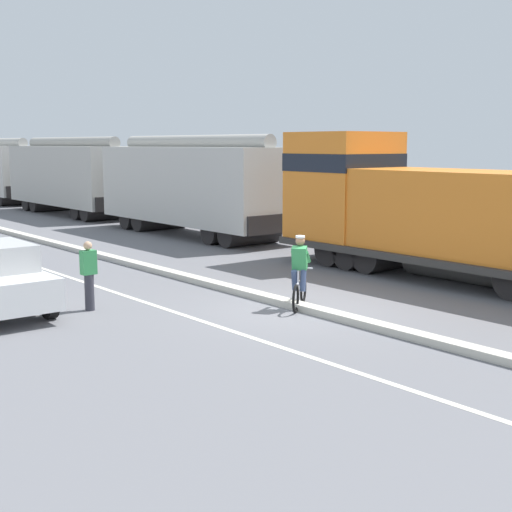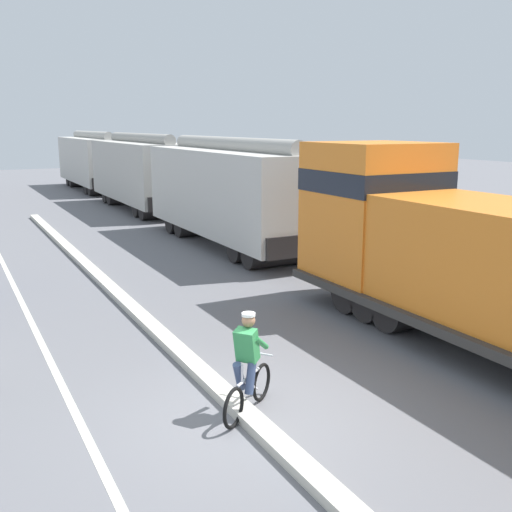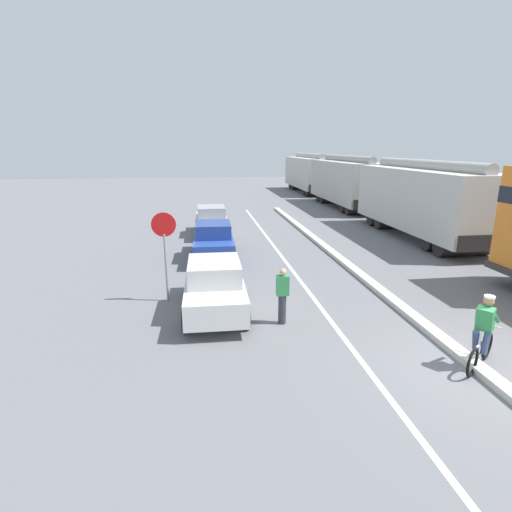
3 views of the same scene
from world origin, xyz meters
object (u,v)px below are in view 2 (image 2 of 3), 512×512
Objects in this scene: hopper_car_lead at (231,193)px; hopper_car_middle at (141,172)px; cyclist at (248,367)px; locomotive at (480,264)px; hopper_car_trailing at (93,161)px.

hopper_car_lead and hopper_car_middle have the same top height.
cyclist is at bearing -103.19° from hopper_car_middle.
hopper_car_lead is at bearing -90.00° from hopper_car_middle.
hopper_car_middle is at bearing 90.00° from hopper_car_lead.
hopper_car_lead is (0.00, 12.16, 0.28)m from locomotive.
locomotive is 12.16m from hopper_car_lead.
locomotive is at bearing -90.00° from hopper_car_lead.
hopper_car_trailing is 36.33m from cyclist.
locomotive reaches higher than hopper_car_lead.
hopper_car_lead is 13.94m from cyclist.
cyclist is (-5.69, -0.50, -0.98)m from locomotive.
cyclist is at bearing -174.94° from locomotive.
hopper_car_trailing is at bearing 90.00° from hopper_car_lead.
hopper_car_lead is 1.00× the size of hopper_car_trailing.
hopper_car_middle is 1.00× the size of hopper_car_trailing.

